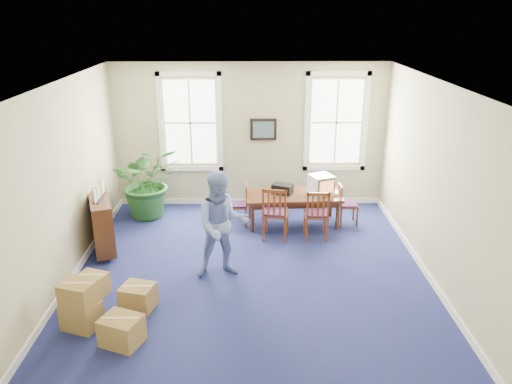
{
  "coord_description": "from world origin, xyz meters",
  "views": [
    {
      "loc": [
        -0.02,
        -7.53,
        4.27
      ],
      "look_at": [
        0.1,
        0.6,
        1.25
      ],
      "focal_mm": 35.0,
      "sensor_mm": 36.0,
      "label": 1
    }
  ],
  "objects_px": {
    "crt_tv": "(321,184)",
    "cardboard_boxes": "(95,300)",
    "conference_table": "(293,209)",
    "man": "(222,225)",
    "potted_plant": "(148,181)",
    "chair_near_left": "(276,212)",
    "credenza": "(102,226)"
  },
  "relations": [
    {
      "from": "conference_table",
      "to": "chair_near_left",
      "type": "bearing_deg",
      "value": -124.11
    },
    {
      "from": "cardboard_boxes",
      "to": "potted_plant",
      "type": "bearing_deg",
      "value": 89.46
    },
    {
      "from": "credenza",
      "to": "potted_plant",
      "type": "xyz_separation_m",
      "value": [
        0.57,
        1.61,
        0.31
      ]
    },
    {
      "from": "chair_near_left",
      "to": "man",
      "type": "relative_size",
      "value": 0.59
    },
    {
      "from": "conference_table",
      "to": "man",
      "type": "height_order",
      "value": "man"
    },
    {
      "from": "cardboard_boxes",
      "to": "man",
      "type": "bearing_deg",
      "value": 38.4
    },
    {
      "from": "man",
      "to": "potted_plant",
      "type": "height_order",
      "value": "man"
    },
    {
      "from": "chair_near_left",
      "to": "potted_plant",
      "type": "distance_m",
      "value": 2.9
    },
    {
      "from": "crt_tv",
      "to": "chair_near_left",
      "type": "xyz_separation_m",
      "value": [
        -0.97,
        -0.71,
        -0.32
      ]
    },
    {
      "from": "conference_table",
      "to": "cardboard_boxes",
      "type": "bearing_deg",
      "value": -134.91
    },
    {
      "from": "credenza",
      "to": "cardboard_boxes",
      "type": "bearing_deg",
      "value": -96.67
    },
    {
      "from": "chair_near_left",
      "to": "crt_tv",
      "type": "bearing_deg",
      "value": -134.16
    },
    {
      "from": "potted_plant",
      "to": "cardboard_boxes",
      "type": "height_order",
      "value": "potted_plant"
    },
    {
      "from": "conference_table",
      "to": "credenza",
      "type": "distance_m",
      "value": 3.8
    },
    {
      "from": "conference_table",
      "to": "potted_plant",
      "type": "relative_size",
      "value": 1.23
    },
    {
      "from": "crt_tv",
      "to": "potted_plant",
      "type": "bearing_deg",
      "value": 148.75
    },
    {
      "from": "conference_table",
      "to": "crt_tv",
      "type": "relative_size",
      "value": 4.13
    },
    {
      "from": "crt_tv",
      "to": "chair_near_left",
      "type": "distance_m",
      "value": 1.24
    },
    {
      "from": "crt_tv",
      "to": "cardboard_boxes",
      "type": "distance_m",
      "value": 5.1
    },
    {
      "from": "crt_tv",
      "to": "credenza",
      "type": "bearing_deg",
      "value": 171.14
    },
    {
      "from": "chair_near_left",
      "to": "man",
      "type": "xyz_separation_m",
      "value": [
        -0.96,
        -1.43,
        0.37
      ]
    },
    {
      "from": "crt_tv",
      "to": "cardboard_boxes",
      "type": "xyz_separation_m",
      "value": [
        -3.67,
        -3.51,
        -0.48
      ]
    },
    {
      "from": "potted_plant",
      "to": "cardboard_boxes",
      "type": "distance_m",
      "value": 3.96
    },
    {
      "from": "potted_plant",
      "to": "chair_near_left",
      "type": "bearing_deg",
      "value": -23.1
    },
    {
      "from": "conference_table",
      "to": "chair_near_left",
      "type": "xyz_separation_m",
      "value": [
        -0.4,
        -0.66,
        0.21
      ]
    },
    {
      "from": "conference_table",
      "to": "crt_tv",
      "type": "distance_m",
      "value": 0.78
    },
    {
      "from": "credenza",
      "to": "conference_table",
      "type": "bearing_deg",
      "value": -2.13
    },
    {
      "from": "conference_table",
      "to": "man",
      "type": "distance_m",
      "value": 2.56
    },
    {
      "from": "potted_plant",
      "to": "cardboard_boxes",
      "type": "bearing_deg",
      "value": -90.54
    },
    {
      "from": "crt_tv",
      "to": "potted_plant",
      "type": "relative_size",
      "value": 0.3
    },
    {
      "from": "conference_table",
      "to": "crt_tv",
      "type": "xyz_separation_m",
      "value": [
        0.57,
        0.04,
        0.53
      ]
    },
    {
      "from": "potted_plant",
      "to": "man",
      "type": "bearing_deg",
      "value": -56.4
    }
  ]
}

